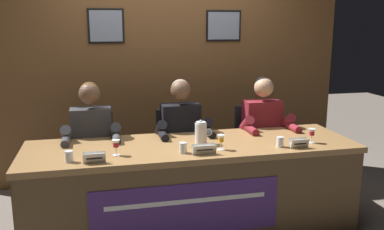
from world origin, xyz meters
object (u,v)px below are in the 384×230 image
(conference_table, at_px, (195,175))
(water_pitcher_central, at_px, (201,133))
(nameplate_left, at_px, (94,158))
(juice_glass_left, at_px, (116,145))
(chair_left, at_px, (93,163))
(juice_glass_right, at_px, (312,133))
(panelist_right, at_px, (265,130))
(chair_right, at_px, (256,151))
(water_cup_left, at_px, (69,157))
(nameplate_right, at_px, (299,143))
(panelist_center, at_px, (182,135))
(panelist_left, at_px, (92,140))
(juice_glass_center, at_px, (221,139))
(chair_center, at_px, (178,157))
(water_cup_center, at_px, (183,148))
(nameplate_center, at_px, (204,149))
(water_cup_right, at_px, (280,142))

(conference_table, relative_size, water_pitcher_central, 13.23)
(nameplate_left, height_order, juice_glass_left, juice_glass_left)
(chair_left, distance_m, juice_glass_right, 2.03)
(panelist_right, bearing_deg, juice_glass_left, -158.51)
(nameplate_left, bearing_deg, chair_right, 29.54)
(chair_left, distance_m, water_cup_left, 0.94)
(nameplate_left, bearing_deg, water_pitcher_central, 18.94)
(nameplate_right, bearing_deg, panelist_center, 139.20)
(panelist_left, xyz_separation_m, water_cup_left, (-0.16, -0.66, 0.07))
(water_cup_left, bearing_deg, juice_glass_right, 1.80)
(conference_table, height_order, panelist_left, panelist_left)
(nameplate_right, bearing_deg, panelist_left, 156.66)
(nameplate_left, bearing_deg, juice_glass_right, 3.91)
(conference_table, bearing_deg, juice_glass_center, -28.25)
(chair_center, distance_m, nameplate_right, 1.28)
(conference_table, height_order, nameplate_left, nameplate_left)
(juice_glass_left, xyz_separation_m, water_cup_center, (0.51, -0.06, -0.05))
(conference_table, bearing_deg, water_cup_left, -171.29)
(panelist_center, distance_m, nameplate_right, 1.09)
(conference_table, height_order, juice_glass_center, juice_glass_center)
(panelist_right, bearing_deg, chair_right, 90.00)
(panelist_left, relative_size, water_cup_center, 14.49)
(juice_glass_left, bearing_deg, water_pitcher_central, 12.21)
(panelist_center, relative_size, water_cup_center, 14.49)
(panelist_center, distance_m, water_cup_center, 0.65)
(chair_left, bearing_deg, nameplate_right, -28.92)
(nameplate_center, height_order, water_cup_right, water_cup_right)
(chair_left, xyz_separation_m, nameplate_left, (0.02, -0.92, 0.34))
(chair_center, relative_size, juice_glass_center, 7.30)
(juice_glass_left, bearing_deg, conference_table, 5.80)
(juice_glass_left, distance_m, water_cup_left, 0.36)
(juice_glass_center, bearing_deg, nameplate_right, -8.69)
(juice_glass_right, distance_m, water_pitcher_central, 0.94)
(chair_left, bearing_deg, water_cup_center, -49.97)
(chair_center, relative_size, water_pitcher_central, 4.31)
(chair_right, height_order, panelist_right, panelist_right)
(juice_glass_left, relative_size, chair_right, 0.14)
(water_cup_left, bearing_deg, nameplate_right, -1.60)
(water_cup_right, bearing_deg, conference_table, 168.51)
(nameplate_right, height_order, water_cup_right, water_cup_right)
(panelist_left, height_order, water_cup_right, panelist_left)
(chair_center, bearing_deg, water_cup_left, -138.75)
(chair_center, relative_size, panelist_right, 0.73)
(panelist_left, height_order, water_cup_left, panelist_left)
(chair_right, bearing_deg, water_cup_center, -138.73)
(panelist_right, bearing_deg, juice_glass_center, -135.91)
(water_cup_right, height_order, water_pitcher_central, water_pitcher_central)
(chair_center, xyz_separation_m, nameplate_right, (0.83, -0.91, 0.34))
(juice_glass_left, height_order, juice_glass_center, same)
(panelist_center, xyz_separation_m, water_cup_center, (-0.12, -0.63, 0.07))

